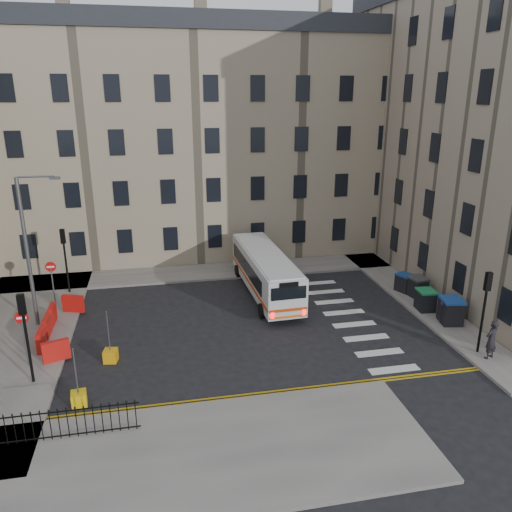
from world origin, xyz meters
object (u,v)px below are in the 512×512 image
object	(u,v)px
wheelie_bin_a	(451,311)
streetlamp	(27,251)
bus	(265,271)
pedestrian	(491,340)
bollard_chevron	(79,399)
bollard_yellow	(111,356)
wheelie_bin_c	(426,300)
wheelie_bin_b	(448,310)
wheelie_bin_e	(405,283)
wheelie_bin_d	(417,287)

from	to	relation	value
wheelie_bin_a	streetlamp	bearing A→B (deg)	179.58
bus	wheelie_bin_a	bearing A→B (deg)	-37.76
pedestrian	bollard_chevron	size ratio (longest dim) A/B	3.22
bollard_yellow	pedestrian	bearing A→B (deg)	-11.28
wheelie_bin_c	bollard_yellow	xyz separation A→B (m)	(-17.45, -2.16, -0.46)
bus	bollard_yellow	bearing A→B (deg)	-145.37
streetlamp	wheelie_bin_a	xyz separation A→B (m)	(22.07, -4.31, -3.48)
pedestrian	wheelie_bin_b	bearing A→B (deg)	-117.47
wheelie_bin_e	streetlamp	bearing A→B (deg)	158.72
wheelie_bin_a	wheelie_bin_e	size ratio (longest dim) A/B	1.14
wheelie_bin_e	wheelie_bin_a	bearing A→B (deg)	-109.25
bus	wheelie_bin_a	xyz separation A→B (m)	(8.92, -6.39, -0.68)
wheelie_bin_e	pedestrian	bearing A→B (deg)	-112.83
wheelie_bin_d	pedestrian	xyz separation A→B (m)	(-0.42, -7.64, 0.35)
pedestrian	wheelie_bin_e	bearing A→B (deg)	-112.99
wheelie_bin_c	bollard_chevron	distance (m)	19.27
wheelie_bin_b	wheelie_bin_e	xyz separation A→B (m)	(-0.29, 4.42, -0.03)
streetlamp	wheelie_bin_b	bearing A→B (deg)	-10.27
wheelie_bin_b	bollard_yellow	world-z (taller)	wheelie_bin_b
streetlamp	bus	bearing A→B (deg)	9.00
wheelie_bin_b	wheelie_bin_c	world-z (taller)	wheelie_bin_c
wheelie_bin_a	wheelie_bin_d	xyz separation A→B (m)	(0.10, 3.81, -0.09)
wheelie_bin_d	bollard_yellow	world-z (taller)	wheelie_bin_d
bus	pedestrian	distance (m)	13.37
pedestrian	wheelie_bin_c	bearing A→B (deg)	-111.20
wheelie_bin_d	bollard_yellow	bearing A→B (deg)	-176.68
streetlamp	bollard_yellow	distance (m)	7.43
pedestrian	wheelie_bin_d	bearing A→B (deg)	-115.72
wheelie_bin_b	bus	bearing A→B (deg)	169.29
streetlamp	pedestrian	bearing A→B (deg)	-20.53
wheelie_bin_a	pedestrian	size ratio (longest dim) A/B	0.75
wheelie_bin_c	streetlamp	bearing A→B (deg)	178.50
wheelie_bin_e	pedestrian	distance (m)	8.57
streetlamp	wheelie_bin_a	size ratio (longest dim) A/B	5.60
wheelie_bin_c	wheelie_bin_d	bearing A→B (deg)	79.28
wheelie_bin_b	bollard_chevron	distance (m)	19.36
streetlamp	wheelie_bin_e	distance (m)	22.11
bus	wheelie_bin_c	xyz separation A→B (m)	(8.47, -4.55, -0.77)
pedestrian	bollard_chevron	world-z (taller)	pedestrian
wheelie_bin_a	wheelie_bin_c	size ratio (longest dim) A/B	1.19
wheelie_bin_a	bollard_chevron	world-z (taller)	wheelie_bin_a
bus	streetlamp	bearing A→B (deg)	-173.17
wheelie_bin_a	wheelie_bin_e	distance (m)	4.74
wheelie_bin_a	wheelie_bin_d	world-z (taller)	wheelie_bin_a
pedestrian	bus	bearing A→B (deg)	-72.47
wheelie_bin_d	bus	bearing A→B (deg)	154.42
bus	wheelie_bin_e	size ratio (longest dim) A/B	7.75
bollard_chevron	bollard_yellow	bearing A→B (deg)	73.34
streetlamp	bollard_yellow	bearing A→B (deg)	-48.05
bus	bollard_yellow	size ratio (longest dim) A/B	16.52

